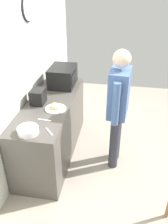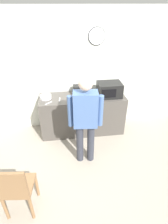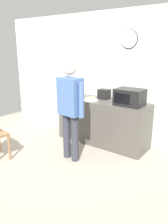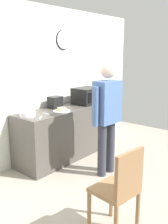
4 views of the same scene
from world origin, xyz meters
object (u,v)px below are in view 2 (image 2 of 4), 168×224
at_px(toaster, 78,90).
at_px(person_standing, 85,117).
at_px(wooden_chair, 16,188).
at_px(salad_bowl, 46,97).
at_px(fork_utensil, 49,103).
at_px(spoon_utensil, 60,99).
at_px(microwave, 109,90).
at_px(sandwich_plate, 74,99).

height_order(toaster, person_standing, person_standing).
bearing_deg(wooden_chair, salad_bowl, 79.63).
height_order(fork_utensil, person_standing, person_standing).
bearing_deg(person_standing, spoon_utensil, 115.85).
relative_size(microwave, sandwich_plate, 1.80).
relative_size(sandwich_plate, spoon_utensil, 1.63).
distance_m(person_standing, wooden_chair, 1.45).
xyz_separation_m(salad_bowl, fork_utensil, (0.06, -0.22, -0.03)).
height_order(fork_utensil, spoon_utensil, same).
bearing_deg(fork_utensil, microwave, 7.12).
xyz_separation_m(toaster, spoon_utensil, (-0.41, -0.22, -0.10)).
relative_size(fork_utensil, spoon_utensil, 1.00).
bearing_deg(wooden_chair, fork_utensil, 76.13).
distance_m(salad_bowl, toaster, 0.72).
xyz_separation_m(sandwich_plate, toaster, (0.13, 0.28, 0.08)).
height_order(salad_bowl, wooden_chair, salad_bowl).
relative_size(fork_utensil, person_standing, 0.10).
height_order(sandwich_plate, toaster, toaster).
relative_size(microwave, person_standing, 0.30).
bearing_deg(sandwich_plate, fork_utensil, -172.43).
height_order(salad_bowl, person_standing, person_standing).
relative_size(microwave, fork_utensil, 2.94).
distance_m(sandwich_plate, spoon_utensil, 0.29).
distance_m(sandwich_plate, wooden_chair, 1.97).
distance_m(microwave, fork_utensil, 1.31).
bearing_deg(person_standing, salad_bowl, 126.41).
bearing_deg(sandwich_plate, toaster, 65.52).
xyz_separation_m(microwave, toaster, (-0.65, 0.18, -0.05)).
distance_m(salad_bowl, spoon_utensil, 0.31).
bearing_deg(fork_utensil, wooden_chair, -103.87).
bearing_deg(microwave, person_standing, -125.55).
bearing_deg(wooden_chair, sandwich_plate, 61.68).
height_order(toaster, fork_utensil, toaster).
bearing_deg(microwave, spoon_utensil, -178.23).
bearing_deg(salad_bowl, wooden_chair, -100.37).
bearing_deg(salad_bowl, spoon_utensil, -18.11).
height_order(sandwich_plate, spoon_utensil, sandwich_plate).
bearing_deg(toaster, person_standing, -89.68).
bearing_deg(spoon_utensil, person_standing, -64.15).
bearing_deg(sandwich_plate, microwave, 6.82).
bearing_deg(fork_utensil, sandwich_plate, 7.57).
bearing_deg(spoon_utensil, salad_bowl, 161.89).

